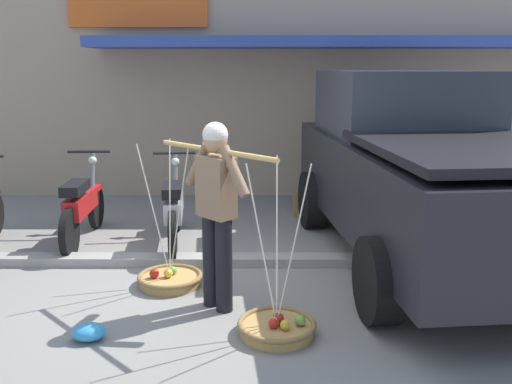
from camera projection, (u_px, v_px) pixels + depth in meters
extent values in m
plane|color=gray|center=(209.00, 289.00, 5.52)|extent=(90.00, 90.00, 0.00)
cube|color=gray|center=(215.00, 260.00, 6.20)|extent=(20.00, 0.24, 0.10)
cylinder|color=black|center=(211.00, 260.00, 5.07)|extent=(0.15, 0.15, 0.86)
cylinder|color=black|center=(224.00, 265.00, 4.95)|extent=(0.15, 0.15, 0.86)
cube|color=#84664C|center=(216.00, 187.00, 4.85)|extent=(0.38, 0.38, 0.54)
sphere|color=tan|center=(215.00, 141.00, 4.76)|extent=(0.21, 0.21, 0.21)
sphere|color=silver|center=(215.00, 135.00, 4.75)|extent=(0.22, 0.22, 0.22)
cylinder|color=#84664C|center=(198.00, 164.00, 4.98)|extent=(0.30, 0.30, 0.43)
cylinder|color=#84664C|center=(234.00, 171.00, 4.65)|extent=(0.30, 0.30, 0.43)
cylinder|color=tan|center=(216.00, 150.00, 4.78)|extent=(1.07, 1.08, 0.04)
cylinder|color=#B2894C|center=(170.00, 281.00, 5.61)|extent=(0.61, 0.61, 0.09)
torus|color=olive|center=(170.00, 276.00, 5.60)|extent=(0.65, 0.65, 0.05)
sphere|color=gold|center=(168.00, 273.00, 5.57)|extent=(0.09, 0.09, 0.09)
sphere|color=#6EAB41|center=(173.00, 270.00, 5.66)|extent=(0.08, 0.08, 0.08)
sphere|color=#B1201B|center=(154.00, 274.00, 5.55)|extent=(0.10, 0.10, 0.10)
cylinder|color=silver|center=(170.00, 208.00, 5.59)|extent=(0.01, 0.29, 1.36)
cylinder|color=silver|center=(154.00, 213.00, 5.38)|extent=(0.25, 0.15, 1.36)
cylinder|color=silver|center=(179.00, 213.00, 5.38)|extent=(0.25, 0.15, 1.36)
cylinder|color=#B2894C|center=(277.00, 329.00, 4.58)|extent=(0.61, 0.61, 0.09)
torus|color=olive|center=(277.00, 324.00, 4.57)|extent=(0.65, 0.65, 0.05)
sphere|color=#6DA840|center=(300.00, 320.00, 4.54)|extent=(0.09, 0.09, 0.09)
sphere|color=gold|center=(285.00, 325.00, 4.47)|extent=(0.08, 0.08, 0.08)
sphere|color=red|center=(273.00, 323.00, 4.50)|extent=(0.08, 0.08, 0.08)
sphere|color=yellow|center=(276.00, 320.00, 4.55)|extent=(0.08, 0.08, 0.08)
sphere|color=red|center=(278.00, 319.00, 4.57)|extent=(0.10, 0.10, 0.10)
cylinder|color=silver|center=(277.00, 240.00, 4.56)|extent=(0.01, 0.29, 1.36)
cylinder|color=silver|center=(262.00, 248.00, 4.35)|extent=(0.25, 0.15, 1.36)
cylinder|color=silver|center=(293.00, 248.00, 4.35)|extent=(0.25, 0.15, 1.36)
cylinder|color=black|center=(96.00, 207.00, 7.57)|extent=(0.10, 0.58, 0.58)
cylinder|color=black|center=(69.00, 233.00, 6.36)|extent=(0.10, 0.58, 0.58)
cube|color=red|center=(95.00, 188.00, 7.51)|extent=(0.15, 0.29, 0.06)
cube|color=red|center=(81.00, 204.00, 6.82)|extent=(0.24, 0.91, 0.24)
cube|color=black|center=(75.00, 188.00, 6.59)|extent=(0.24, 0.57, 0.12)
cylinder|color=slate|center=(92.00, 180.00, 7.38)|extent=(0.07, 0.30, 0.76)
cylinder|color=black|center=(89.00, 152.00, 7.22)|extent=(0.54, 0.06, 0.04)
sphere|color=silver|center=(93.00, 160.00, 7.41)|extent=(0.11, 0.11, 0.11)
cylinder|color=black|center=(177.00, 209.00, 7.46)|extent=(0.14, 0.59, 0.58)
cylinder|color=black|center=(173.00, 236.00, 6.25)|extent=(0.14, 0.59, 0.58)
cube|color=silver|center=(176.00, 190.00, 7.40)|extent=(0.17, 0.29, 0.06)
cube|color=silver|center=(174.00, 206.00, 6.71)|extent=(0.29, 0.92, 0.24)
cube|color=black|center=(173.00, 190.00, 6.48)|extent=(0.28, 0.58, 0.12)
cylinder|color=slate|center=(176.00, 182.00, 7.27)|extent=(0.09, 0.30, 0.76)
cylinder|color=black|center=(174.00, 153.00, 7.11)|extent=(0.54, 0.09, 0.04)
sphere|color=silver|center=(175.00, 162.00, 7.29)|extent=(0.11, 0.11, 0.11)
cube|color=black|center=(424.00, 187.00, 6.14)|extent=(2.36, 4.87, 0.96)
cube|color=#282D38|center=(402.00, 103.00, 6.74)|extent=(1.93, 2.05, 0.76)
cube|color=black|center=(474.00, 148.00, 4.98)|extent=(2.03, 2.52, 0.08)
cylinder|color=black|center=(312.00, 200.00, 7.57)|extent=(0.34, 0.78, 0.76)
cylinder|color=black|center=(447.00, 197.00, 7.74)|extent=(0.34, 0.78, 0.76)
cylinder|color=black|center=(378.00, 280.00, 4.74)|extent=(0.34, 0.78, 0.76)
cube|color=silver|center=(362.00, 177.00, 8.52)|extent=(0.44, 0.06, 0.12)
cube|color=tan|center=(308.00, 68.00, 11.46)|extent=(13.00, 5.00, 4.20)
cube|color=#334CA3|center=(326.00, 42.00, 8.45)|extent=(7.15, 1.00, 0.16)
cube|color=black|center=(437.00, 137.00, 9.24)|extent=(1.10, 0.06, 2.00)
ellipsoid|color=#3393D1|center=(89.00, 332.00, 4.49)|extent=(0.28, 0.22, 0.14)
cube|color=olive|center=(308.00, 204.00, 8.26)|extent=(0.44, 0.36, 0.32)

